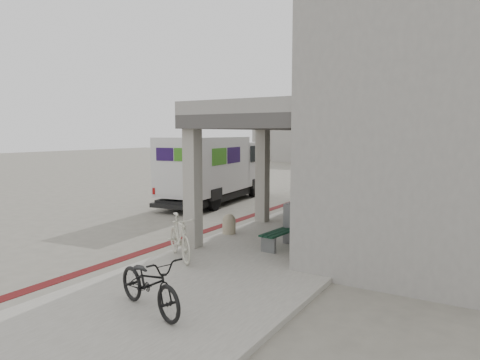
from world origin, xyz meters
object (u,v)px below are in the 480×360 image
Objects in this scene: fedex_truck at (214,168)px; bicycle_cream at (180,237)px; bicycle_black at (150,283)px; bench at (285,234)px; utility_cabinet at (296,223)px.

bicycle_cream is at bearing -67.21° from fedex_truck.
bicycle_cream reaches higher than bicycle_black.
fedex_truck is at bearing 65.63° from bicycle_cream.
bench is 2.98m from bicycle_cream.
bicycle_cream is at bearing -119.68° from bench.
bicycle_black is at bearing -114.11° from bicycle_cream.
bench is 1.78× the size of utility_cabinet.
fedex_truck is 3.68× the size of bench.
utility_cabinet is at bearing 85.29° from bench.
bicycle_black is (6.16, -10.93, -0.99)m from fedex_truck.
fedex_truck reaches higher than bicycle_cream.
bicycle_black is 1.05× the size of bicycle_cream.
bench is at bearing 15.86° from bicycle_black.
bench is 0.61m from utility_cabinet.
bench is 1.09× the size of bicycle_cream.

